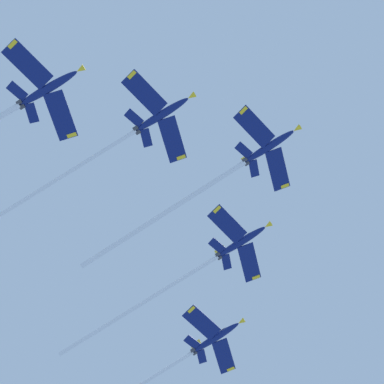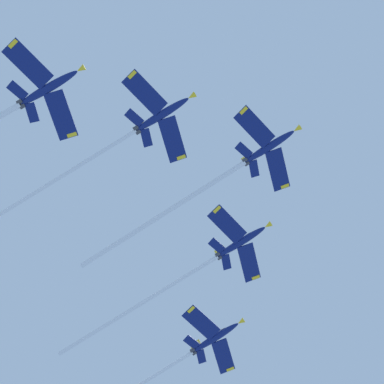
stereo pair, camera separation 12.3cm
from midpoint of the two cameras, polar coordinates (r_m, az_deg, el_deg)
jet_lead at (r=109.06m, az=2.97°, el=1.47°), size 37.86×39.69×13.19m
jet_left_wing at (r=114.83m, az=1.16°, el=-7.89°), size 38.15×38.59×14.09m
jet_right_wing at (r=104.20m, az=-6.30°, el=6.34°), size 33.29×34.16×12.55m
jet_left_outer at (r=124.53m, az=-1.10°, el=-17.41°), size 38.78×39.59×13.67m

